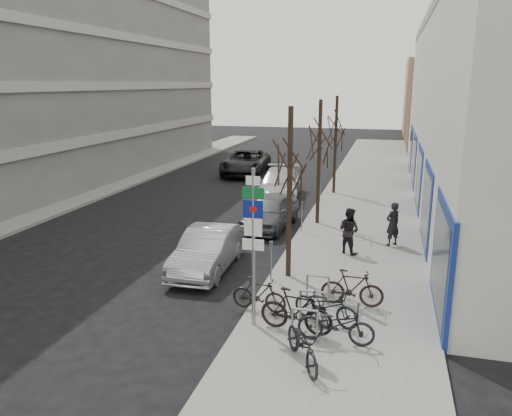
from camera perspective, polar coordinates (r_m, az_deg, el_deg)
The scene contains 25 objects.
ground at distance 13.97m, azimuth -10.05°, elevation -12.30°, with size 120.00×120.00×0.00m, color black.
sidewalk_east at distance 22.15m, azimuth 11.86°, elevation -2.16°, with size 5.00×70.00×0.15m, color slate.
sidewalk_west at distance 27.59m, azimuth -22.19°, elevation 0.29°, with size 3.00×70.00×0.15m, color slate.
brick_building_far at distance 51.87m, azimuth 23.72°, elevation 10.54°, with size 12.00×14.00×8.00m, color brown.
tan_building_far at distance 66.78m, azimuth 22.35°, elevation 11.63°, with size 13.00×12.00×9.00m, color #937A5B.
highway_sign_pole at distance 12.25m, azimuth -0.31°, elevation -3.48°, with size 0.55×0.10×4.20m.
bike_rack at distance 13.19m, azimuth 6.39°, elevation -10.63°, with size 0.66×2.26×0.83m.
tree_near at distance 15.20m, azimuth 3.93°, elevation 6.29°, with size 1.80×1.80×5.50m.
tree_mid at distance 21.57m, azimuth 7.31°, elevation 8.51°, with size 1.80×1.80×5.50m.
tree_far at distance 28.00m, azimuth 9.16°, elevation 9.70°, with size 1.80×1.80×5.50m.
meter_front at distance 15.57m, azimuth 1.74°, elevation -5.59°, with size 0.10×0.08×1.27m.
meter_mid at distance 20.73m, azimuth 5.24°, elevation -0.62°, with size 0.10×0.08×1.27m.
meter_back at distance 26.03m, azimuth 7.32°, elevation 2.35°, with size 0.10×0.08×1.27m.
bike_near_left at distance 11.27m, azimuth 5.37°, elevation -14.93°, with size 0.54×1.80×1.10m, color black.
bike_near_right at distance 12.56m, azimuth 4.61°, elevation -11.58°, with size 0.56×1.89×1.15m, color black.
bike_mid_curb at distance 13.10m, azimuth 8.03°, elevation -10.67°, with size 0.55×1.81×1.11m, color black.
bike_mid_inner at distance 13.66m, azimuth 0.34°, elevation -9.80°, with size 0.47×1.57×0.95m, color black.
bike_far_curb at distance 12.20m, azimuth 9.13°, elevation -12.62°, with size 0.55×1.84×1.12m, color black.
bike_far_inner at distance 14.17m, azimuth 10.94°, elevation -8.92°, with size 0.52×1.75×1.06m, color black.
parked_car_front at distance 16.89m, azimuth -5.54°, elevation -4.79°, with size 1.51×4.32×1.42m, color #B3B2B8.
parked_car_mid at distance 21.72m, azimuth 1.63°, elevation -0.37°, with size 1.74×4.32×1.47m, color #505156.
parked_car_back at distance 27.38m, azimuth 2.71°, elevation 2.75°, with size 2.20×5.40×1.57m, color #B2B2B7.
lane_car at distance 34.69m, azimuth -1.15°, elevation 5.26°, with size 2.78×6.04×1.68m, color black.
pedestrian_near at distance 19.54m, azimuth 15.36°, elevation -1.77°, with size 0.61×0.40×1.68m, color black.
pedestrian_far at distance 18.30m, azimuth 10.56°, elevation -2.51°, with size 0.63×0.43×1.71m, color black.
Camera 1 is at (5.48, -11.28, 6.15)m, focal length 35.00 mm.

